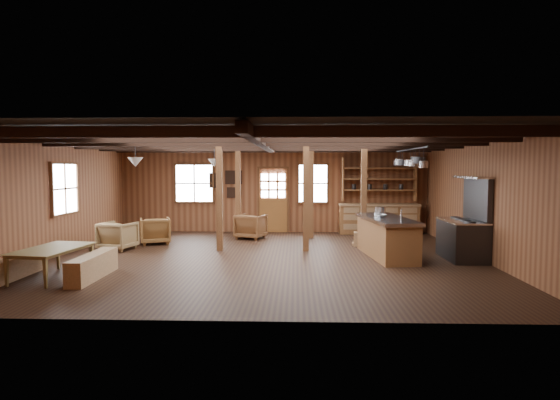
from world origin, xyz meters
The scene contains 22 objects.
room centered at (0.00, 0.00, 1.40)m, with size 10.04×9.04×2.84m.
ceiling_joists centered at (0.00, 0.18, 2.68)m, with size 9.80×8.82×0.18m.
timber_posts centered at (0.52, 2.08, 1.40)m, with size 3.95×2.35×2.80m.
back_door centered at (0.00, 4.45, 0.88)m, with size 1.02×0.08×2.15m.
window_back_left centered at (-2.60, 4.46, 1.60)m, with size 1.32×0.06×1.32m.
window_back_right centered at (1.30, 4.46, 1.60)m, with size 1.02×0.06×1.32m.
window_left centered at (-4.96, 0.50, 1.60)m, with size 0.14×1.24×1.32m.
notice_boards centered at (-1.50, 4.46, 1.64)m, with size 1.08×0.03×0.90m.
back_counter centered at (3.40, 4.20, 0.60)m, with size 2.55×0.60×2.45m.
pendant_lamps centered at (-2.25, 1.00, 2.25)m, with size 1.86×2.36×0.66m.
pot_rack centered at (3.43, 0.37, 2.27)m, with size 0.36×3.00×0.46m.
kitchen_island centered at (2.90, 0.29, 0.48)m, with size 1.17×2.59×1.20m.
step_stool centered at (2.50, 1.80, 0.19)m, with size 0.42×0.30×0.37m, color olive.
commercial_range centered at (4.65, 0.06, 0.62)m, with size 0.80×1.56×1.92m.
dining_table centered at (-3.90, -2.10, 0.29)m, with size 1.66×0.92×0.58m, color olive.
bench_wall centered at (-4.65, -2.10, 0.21)m, with size 0.28×1.50×0.41m, color olive.
bench_aisle centered at (-3.14, -2.10, 0.23)m, with size 0.32×1.69×0.47m, color olive.
armchair_a centered at (-3.16, 1.95, 0.37)m, with size 0.79×0.81×0.74m, color brown.
armchair_b centered at (-0.60, 3.01, 0.37)m, with size 0.78×0.81×0.73m, color brown.
armchair_c centered at (-3.85, 1.00, 0.36)m, with size 0.78×0.80×0.73m, color brown.
counter_pot centered at (2.92, 1.27, 1.02)m, with size 0.28×0.28×0.17m, color silver.
bowl centered at (2.78, 0.37, 0.97)m, with size 0.27×0.27×0.07m, color silver.
Camera 1 is at (0.75, -10.81, 2.13)m, focal length 30.00 mm.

